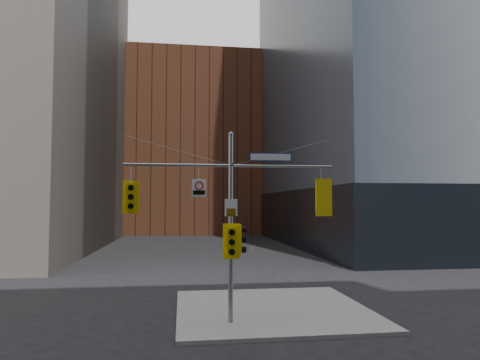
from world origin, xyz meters
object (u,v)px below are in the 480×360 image
object	(u,v)px
street_sign_blade	(271,157)
regulatory_sign_arm	(199,187)
traffic_light_east_arm	(321,197)
traffic_light_pole_side	(239,240)
traffic_light_pole_front	(231,242)
signal_assembly	(231,207)
traffic_light_west_arm	(131,197)

from	to	relation	value
street_sign_blade	regulatory_sign_arm	world-z (taller)	street_sign_blade
traffic_light_east_arm	traffic_light_pole_side	xyz separation A→B (m)	(-3.23, 0.00, -1.60)
traffic_light_pole_front	traffic_light_east_arm	bearing A→B (deg)	7.22
signal_assembly	traffic_light_east_arm	distance (m)	3.58
signal_assembly	street_sign_blade	distance (m)	2.48
traffic_light_west_arm	street_sign_blade	size ratio (longest dim) A/B	0.74
traffic_light_pole_front	street_sign_blade	xyz separation A→B (m)	(1.55, 0.27, 3.20)
regulatory_sign_arm	street_sign_blade	bearing A→B (deg)	5.26
signal_assembly	traffic_light_pole_front	distance (m)	1.29
signal_assembly	street_sign_blade	bearing A→B (deg)	0.11
regulatory_sign_arm	traffic_light_pole_side	bearing A→B (deg)	5.64
street_sign_blade	regulatory_sign_arm	distance (m)	2.99
regulatory_sign_arm	traffic_light_east_arm	bearing A→B (deg)	5.02
traffic_light_west_arm	traffic_light_east_arm	world-z (taller)	traffic_light_east_arm
traffic_light_west_arm	regulatory_sign_arm	world-z (taller)	regulatory_sign_arm
traffic_light_pole_front	regulatory_sign_arm	bearing A→B (deg)	171.33
traffic_light_west_arm	traffic_light_east_arm	bearing A→B (deg)	-6.30
traffic_light_east_arm	signal_assembly	bearing A→B (deg)	-10.33
traffic_light_east_arm	traffic_light_pole_front	distance (m)	3.93
traffic_light_west_arm	street_sign_blade	xyz separation A→B (m)	(5.24, -0.01, 1.55)
signal_assembly	traffic_light_pole_front	xyz separation A→B (m)	(0.00, -0.27, -1.26)
street_sign_blade	regulatory_sign_arm	size ratio (longest dim) A/B	2.50
traffic_light_pole_side	regulatory_sign_arm	distance (m)	2.49
traffic_light_east_arm	traffic_light_pole_side	size ratio (longest dim) A/B	1.28
street_sign_blade	regulatory_sign_arm	bearing A→B (deg)	-178.48
traffic_light_pole_side	regulatory_sign_arm	world-z (taller)	regulatory_sign_arm
traffic_light_pole_side	street_sign_blade	size ratio (longest dim) A/B	0.68
traffic_light_west_arm	traffic_light_pole_front	distance (m)	4.05
traffic_light_pole_front	street_sign_blade	bearing A→B (deg)	12.81
traffic_light_pole_side	regulatory_sign_arm	xyz separation A→B (m)	(-1.53, -0.02, 1.97)
traffic_light_pole_front	street_sign_blade	world-z (taller)	street_sign_blade
signal_assembly	traffic_light_west_arm	xyz separation A→B (m)	(-3.69, 0.01, 0.38)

